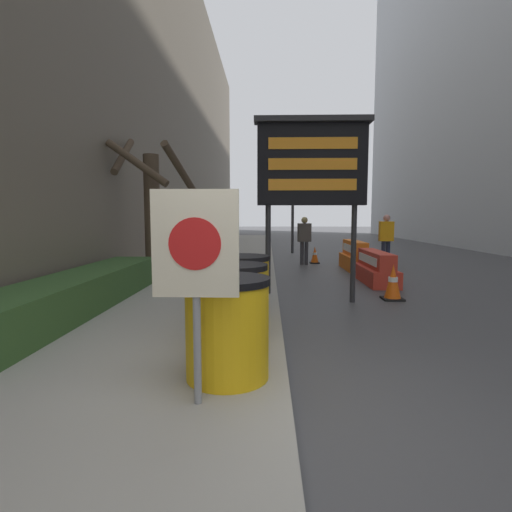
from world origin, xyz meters
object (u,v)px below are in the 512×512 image
Objects in this scene: traffic_light_near_curb at (293,192)px; barrel_drum_back at (242,288)px; message_board at (312,165)px; jersey_barrier_orange_near at (355,257)px; traffic_cone_far at (393,282)px; traffic_cone_mid at (366,264)px; barrel_drum_foreground at (227,328)px; jersey_barrier_red_striped at (375,269)px; warning_sign at (196,258)px; traffic_cone_near at (315,255)px; pedestrian_passerby at (304,237)px; pedestrian_worker at (386,236)px; barrel_drum_middle at (234,304)px.

barrel_drum_back is at bearing -96.89° from traffic_light_near_curb.
message_board is 5.42m from jersey_barrier_orange_near.
traffic_cone_mid is at bearing 84.61° from traffic_cone_far.
barrel_drum_back is at bearing 89.83° from barrel_drum_foreground.
jersey_barrier_orange_near is (2.99, 6.63, -0.24)m from barrel_drum_back.
jersey_barrier_red_striped reaches higher than traffic_cone_far.
warning_sign is 14.59m from traffic_light_near_curb.
warning_sign is 2.85× the size of traffic_cone_mid.
traffic_cone_near is 0.86m from pedestrian_passerby.
traffic_cone_far is (-0.20, -2.01, 0.00)m from jersey_barrier_red_striped.
warning_sign is 0.99× the size of pedestrian_worker.
traffic_cone_near is at bearing 169.00° from pedestrian_worker.
barrel_drum_foreground and barrel_drum_middle have the same top height.
traffic_cone_mid is at bearing 68.11° from warning_sign.
pedestrian_worker reaches higher than barrel_drum_back.
barrel_drum_foreground is 10.60m from pedestrian_worker.
warning_sign reaches higher than jersey_barrier_orange_near.
jersey_barrier_red_striped is (3.00, 6.23, -0.28)m from barrel_drum_foreground.
barrel_drum_foreground is 9.97m from pedestrian_passerby.
traffic_cone_mid is (1.95, 3.73, -2.27)m from message_board.
pedestrian_passerby is (-1.21, 5.61, 0.60)m from traffic_cone_far.
pedestrian_worker is at bearing -12.73° from traffic_cone_near.
message_board reaches higher than jersey_barrier_orange_near.
jersey_barrier_orange_near is 1.78m from pedestrian_worker.
traffic_cone_mid is at bearing -81.91° from jersey_barrier_orange_near.
traffic_cone_near is (1.99, 10.21, -0.34)m from barrel_drum_foreground.
jersey_barrier_orange_near is (3.00, 8.59, -0.24)m from barrel_drum_foreground.
traffic_cone_mid is at bearing 116.48° from pedestrian_passerby.
pedestrian_passerby is at bearing 78.65° from barrel_drum_back.
jersey_barrier_red_striped is at bearing 102.13° from pedestrian_passerby.
barrel_drum_middle is 0.27× the size of message_board.
traffic_cone_near is at bearing -81.77° from traffic_light_near_curb.
barrel_drum_foreground is 1.00× the size of barrel_drum_middle.
message_board is at bearing -97.47° from traffic_cone_near.
jersey_barrier_orange_near is at bearing 68.37° from barrel_drum_middle.
traffic_light_near_curb is (-1.54, 5.32, 2.28)m from jersey_barrier_orange_near.
warning_sign is 1.04× the size of pedestrian_passerby.
warning_sign is 4.85m from message_board.
message_board is 9.95m from traffic_light_near_curb.
pedestrian_worker is at bearing 167.87° from pedestrian_passerby.
traffic_light_near_curb is at bearing 105.05° from traffic_cone_mid.
traffic_cone_near is (1.98, 8.25, -0.34)m from barrel_drum_back.
jersey_barrier_orange_near is (3.18, 9.12, -0.92)m from warning_sign.
message_board reaches higher than barrel_drum_middle.
jersey_barrier_orange_near reaches higher than jersey_barrier_red_striped.
message_board is at bearing -128.90° from jersey_barrier_red_striped.
pedestrian_worker is (4.27, 8.72, 0.37)m from barrel_drum_middle.
traffic_light_near_curb reaches higher than traffic_cone_near.
traffic_cone_near is 4.44m from traffic_light_near_curb.
warning_sign reaches higher than traffic_cone_mid.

